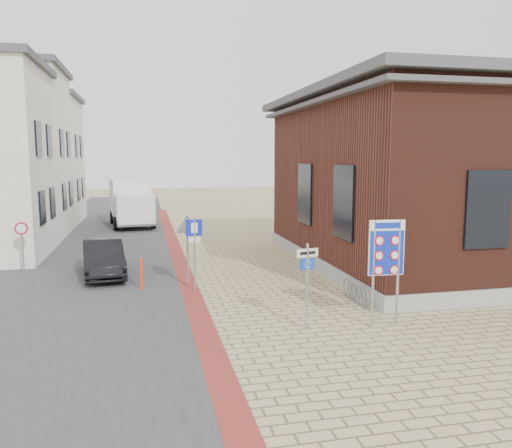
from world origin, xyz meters
name	(u,v)px	position (x,y,z in m)	size (l,w,h in m)	color
ground	(290,335)	(0.00, 0.00, 0.00)	(120.00, 120.00, 0.00)	tan
road_strip	(102,242)	(-5.50, 15.00, 0.01)	(7.00, 60.00, 0.02)	#38383A
curb_strip	(178,257)	(-2.00, 10.00, 0.01)	(0.60, 40.00, 0.02)	maroon
brick_building	(454,176)	(8.99, 7.00, 3.49)	(13.00, 13.00, 6.80)	gray
townhouse_far	(22,159)	(-10.99, 24.00, 4.17)	(7.40, 6.40, 8.30)	beige
bike_rack	(355,293)	(2.65, 2.20, 0.26)	(0.08, 1.80, 0.60)	slate
sedan	(103,258)	(-4.86, 7.31, 0.64)	(1.36, 3.90, 1.28)	black
box_truck	(131,202)	(-4.16, 20.82, 1.51)	(2.89, 5.80, 2.92)	slate
border_sign	(386,250)	(2.50, 0.10, 1.95)	(0.93, 0.11, 2.71)	gray
essen_sign	(307,274)	(0.50, 0.30, 1.41)	(0.58, 0.15, 2.16)	gray
parking_sign	(194,241)	(-1.84, 4.50, 1.61)	(0.52, 0.12, 2.38)	gray
yield_sign	(187,233)	(-2.00, 5.22, 1.78)	(0.82, 0.25, 2.34)	gray
speed_sign	(22,241)	(-7.69, 8.00, 1.27)	(0.46, 0.10, 1.95)	gray
bollard	(142,274)	(-3.50, 5.00, 0.52)	(0.09, 0.09, 1.05)	#FF390D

